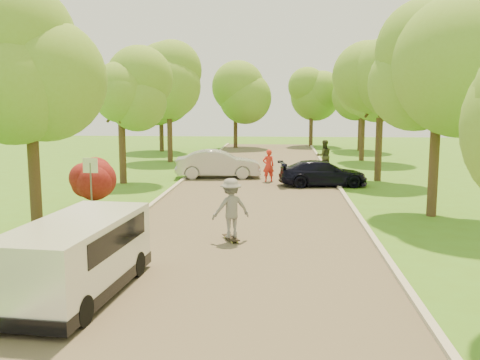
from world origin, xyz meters
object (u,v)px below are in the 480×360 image
(dark_sedan, at_px, (323,173))
(person_striped, at_px, (268,166))
(street_sign, at_px, (91,175))
(person_olive, at_px, (324,156))
(silver_sedan, at_px, (218,164))
(minivan, at_px, (78,256))
(longboard, at_px, (231,238))
(skateboarder, at_px, (231,208))

(dark_sedan, height_order, person_striped, person_striped)
(street_sign, bearing_deg, person_striped, 55.15)
(dark_sedan, relative_size, person_olive, 2.31)
(silver_sedan, bearing_deg, person_olive, -68.54)
(silver_sedan, height_order, dark_sedan, silver_sedan)
(minivan, relative_size, person_striped, 2.73)
(minivan, bearing_deg, longboard, 64.25)
(minivan, distance_m, person_olive, 22.71)
(silver_sedan, relative_size, longboard, 4.91)
(minivan, bearing_deg, person_striped, 82.58)
(person_striped, relative_size, person_olive, 0.89)
(skateboarder, relative_size, person_olive, 0.95)
(silver_sedan, distance_m, person_olive, 6.87)
(person_olive, bearing_deg, minivan, 58.60)
(longboard, bearing_deg, minivan, 34.55)
(dark_sedan, height_order, skateboarder, skateboarder)
(dark_sedan, distance_m, person_striped, 3.03)
(street_sign, distance_m, minivan, 8.50)
(longboard, xyz_separation_m, person_olive, (4.11, 16.72, 0.86))
(minivan, xyz_separation_m, longboard, (2.89, 4.88, -0.79))
(longboard, bearing_deg, person_olive, -128.66)
(street_sign, distance_m, longboard, 6.51)
(silver_sedan, bearing_deg, street_sign, 155.52)
(longboard, distance_m, skateboarder, 0.93)
(skateboarder, bearing_deg, minivan, 34.55)
(street_sign, xyz_separation_m, longboard, (5.49, -3.18, -1.46))
(longboard, height_order, person_striped, person_striped)
(silver_sedan, xyz_separation_m, person_olive, (6.10, 3.15, 0.19))
(street_sign, xyz_separation_m, skateboarder, (5.49, -3.18, -0.54))
(silver_sedan, relative_size, dark_sedan, 1.06)
(longboard, bearing_deg, skateboarder, 79.19)
(skateboarder, relative_size, person_striped, 1.06)
(street_sign, distance_m, skateboarder, 6.37)
(skateboarder, bearing_deg, dark_sedan, -132.94)
(longboard, distance_m, person_striped, 12.33)
(person_olive, bearing_deg, silver_sedan, 13.87)
(street_sign, height_order, silver_sedan, street_sign)
(minivan, xyz_separation_m, person_striped, (3.73, 17.15, -0.03))
(minivan, bearing_deg, skateboarder, 64.25)
(minivan, xyz_separation_m, dark_sedan, (6.50, 15.93, -0.25))
(person_striped, bearing_deg, longboard, 68.81)
(minivan, bearing_deg, dark_sedan, 72.67)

